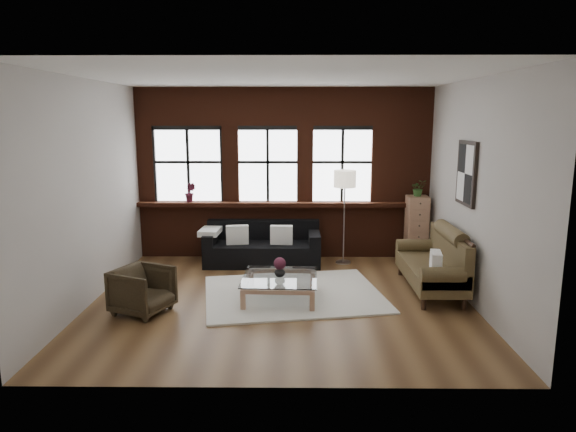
{
  "coord_description": "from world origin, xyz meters",
  "views": [
    {
      "loc": [
        0.18,
        -7.21,
        2.67
      ],
      "look_at": [
        0.1,
        0.6,
        1.15
      ],
      "focal_mm": 32.0,
      "sensor_mm": 36.0,
      "label": 1
    }
  ],
  "objects_px": {
    "dark_sofa": "(263,244)",
    "coffee_table": "(280,288)",
    "armchair": "(143,290)",
    "vase": "(280,271)",
    "drawer_chest": "(416,229)",
    "floor_lamp": "(344,213)",
    "vintage_settee": "(430,260)"
  },
  "relations": [
    {
      "from": "coffee_table",
      "to": "floor_lamp",
      "type": "distance_m",
      "value": 2.37
    },
    {
      "from": "coffee_table",
      "to": "drawer_chest",
      "type": "distance_m",
      "value": 3.27
    },
    {
      "from": "armchair",
      "to": "vase",
      "type": "bearing_deg",
      "value": -50.52
    },
    {
      "from": "vintage_settee",
      "to": "vase",
      "type": "distance_m",
      "value": 2.35
    },
    {
      "from": "drawer_chest",
      "to": "vintage_settee",
      "type": "bearing_deg",
      "value": -95.8
    },
    {
      "from": "dark_sofa",
      "to": "armchair",
      "type": "bearing_deg",
      "value": -122.04
    },
    {
      "from": "vase",
      "to": "vintage_settee",
      "type": "bearing_deg",
      "value": 10.18
    },
    {
      "from": "vase",
      "to": "floor_lamp",
      "type": "height_order",
      "value": "floor_lamp"
    },
    {
      "from": "vintage_settee",
      "to": "floor_lamp",
      "type": "xyz_separation_m",
      "value": [
        -1.19,
        1.53,
        0.44
      ]
    },
    {
      "from": "vintage_settee",
      "to": "floor_lamp",
      "type": "bearing_deg",
      "value": 127.97
    },
    {
      "from": "dark_sofa",
      "to": "vintage_settee",
      "type": "distance_m",
      "value": 3.05
    },
    {
      "from": "armchair",
      "to": "drawer_chest",
      "type": "relative_size",
      "value": 0.57
    },
    {
      "from": "dark_sofa",
      "to": "coffee_table",
      "type": "height_order",
      "value": "dark_sofa"
    },
    {
      "from": "armchair",
      "to": "coffee_table",
      "type": "height_order",
      "value": "armchair"
    },
    {
      "from": "armchair",
      "to": "drawer_chest",
      "type": "bearing_deg",
      "value": -35.4
    },
    {
      "from": "coffee_table",
      "to": "vintage_settee",
      "type": "bearing_deg",
      "value": 10.18
    },
    {
      "from": "dark_sofa",
      "to": "coffee_table",
      "type": "bearing_deg",
      "value": -79.0
    },
    {
      "from": "vase",
      "to": "drawer_chest",
      "type": "bearing_deg",
      "value": 40.0
    },
    {
      "from": "coffee_table",
      "to": "floor_lamp",
      "type": "bearing_deg",
      "value": 59.92
    },
    {
      "from": "armchair",
      "to": "coffee_table",
      "type": "relative_size",
      "value": 0.65
    },
    {
      "from": "floor_lamp",
      "to": "vintage_settee",
      "type": "bearing_deg",
      "value": -52.03
    },
    {
      "from": "armchair",
      "to": "coffee_table",
      "type": "distance_m",
      "value": 1.95
    },
    {
      "from": "drawer_chest",
      "to": "floor_lamp",
      "type": "xyz_separation_m",
      "value": [
        -1.36,
        -0.14,
        0.32
      ]
    },
    {
      "from": "vase",
      "to": "drawer_chest",
      "type": "height_order",
      "value": "drawer_chest"
    },
    {
      "from": "vase",
      "to": "floor_lamp",
      "type": "relative_size",
      "value": 0.09
    },
    {
      "from": "dark_sofa",
      "to": "drawer_chest",
      "type": "xyz_separation_m",
      "value": [
        2.85,
        0.21,
        0.24
      ]
    },
    {
      "from": "coffee_table",
      "to": "drawer_chest",
      "type": "bearing_deg",
      "value": 40.0
    },
    {
      "from": "dark_sofa",
      "to": "coffee_table",
      "type": "distance_m",
      "value": 1.92
    },
    {
      "from": "vintage_settee",
      "to": "drawer_chest",
      "type": "xyz_separation_m",
      "value": [
        0.17,
        1.67,
        0.12
      ]
    },
    {
      "from": "vintage_settee",
      "to": "coffee_table",
      "type": "height_order",
      "value": "vintage_settee"
    },
    {
      "from": "coffee_table",
      "to": "vase",
      "type": "xyz_separation_m",
      "value": [
        -0.0,
        -0.0,
        0.26
      ]
    },
    {
      "from": "dark_sofa",
      "to": "floor_lamp",
      "type": "distance_m",
      "value": 1.59
    }
  ]
}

